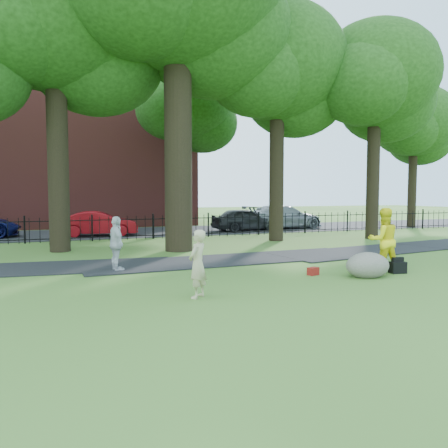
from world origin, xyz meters
name	(u,v)px	position (x,y,z in m)	size (l,w,h in m)	color
ground	(251,284)	(0.00, 0.00, 0.00)	(120.00, 120.00, 0.00)	#395C20
footpath	(230,260)	(1.00, 3.90, 0.00)	(36.00, 2.60, 0.03)	black
street	(139,232)	(0.00, 16.00, 0.00)	(80.00, 7.00, 0.02)	black
iron_fence	(153,227)	(0.00, 12.00, 0.60)	(44.00, 0.04, 1.20)	black
brick_building	(63,143)	(-4.00, 24.00, 6.00)	(18.00, 8.00, 12.00)	maroon
tree_row	(181,57)	(0.52, 8.40, 8.15)	(26.82, 7.96, 12.42)	black
woman	(198,264)	(-1.73, -0.94, 0.76)	(0.56, 0.36, 1.52)	tan
man	(384,240)	(4.39, 0.17, 0.95)	(0.92, 0.72, 1.90)	yellow
pedestrian	(116,244)	(-2.97, 3.13, 0.82)	(0.96, 0.40, 1.65)	silver
boulder	(368,263)	(3.45, -0.28, 0.37)	(1.27, 0.96, 0.74)	#676256
backpack	(398,267)	(4.63, -0.16, 0.17)	(0.45, 0.28, 0.34)	black
red_bag	(313,271)	(2.17, 0.47, 0.11)	(0.32, 0.20, 0.22)	maroon
red_sedan	(99,224)	(-2.44, 14.54, 0.68)	(1.44, 4.13, 1.36)	maroon
grey_car	(244,219)	(6.35, 14.79, 0.71)	(1.67, 4.16, 1.42)	black
silver_car	(284,217)	(9.43, 15.34, 0.78)	(2.18, 5.36, 1.56)	gray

